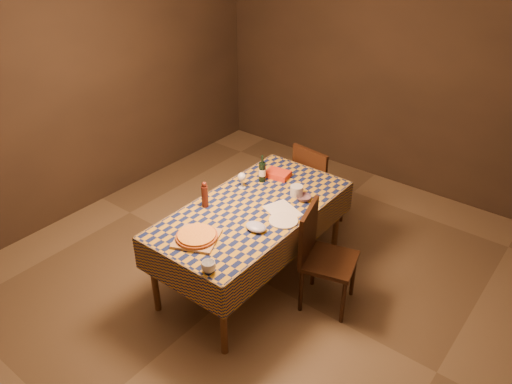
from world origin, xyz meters
TOP-DOWN VIEW (x-y plane):
  - room at (0.00, 0.00)m, footprint 5.00×5.10m
  - dining_table at (0.00, 0.00)m, footprint 0.94×1.84m
  - cutting_board at (-0.05, -0.63)m, footprint 0.42×0.42m
  - pizza at (-0.05, -0.63)m, footprint 0.40×0.40m
  - pepper_mill at (-0.33, -0.23)m, footprint 0.06×0.06m
  - bowl at (0.28, 0.37)m, footprint 0.17×0.17m
  - wine_glass at (-0.28, 0.20)m, footprint 0.08×0.08m
  - wine_bottle at (-0.21, 0.41)m, footprint 0.07×0.07m
  - deli_tub at (0.18, 0.40)m, footprint 0.12×0.12m
  - takeout_container at (-0.14, 0.57)m, footprint 0.24×0.19m
  - white_plate at (0.33, -0.01)m, footprint 0.25×0.25m
  - tumbler at (0.28, -0.85)m, footprint 0.13×0.13m
  - flour_patch at (0.23, 0.12)m, footprint 0.35×0.31m
  - flour_bag at (0.22, -0.24)m, footprint 0.21×0.17m
  - chair_far at (-0.03, 1.08)m, footprint 0.47×0.47m
  - chair_right at (0.63, 0.11)m, footprint 0.53×0.52m

SIDE VIEW (x-z plane):
  - chair_far at x=-0.03m, z-range 0.06..0.99m
  - chair_right at x=0.63m, z-range 0.06..0.99m
  - dining_table at x=0.00m, z-range 0.31..1.08m
  - flour_patch at x=0.23m, z-range 0.77..0.77m
  - white_plate at x=0.33m, z-range 0.77..0.78m
  - cutting_board at x=-0.05m, z-range 0.77..0.79m
  - bowl at x=0.28m, z-range 0.77..0.81m
  - flour_bag at x=0.22m, z-range 0.77..0.82m
  - takeout_container at x=-0.14m, z-range 0.77..0.83m
  - pizza at x=-0.05m, z-range 0.79..0.82m
  - tumbler at x=0.28m, z-range 0.77..0.85m
  - deli_tub at x=0.18m, z-range 0.77..0.86m
  - wine_bottle at x=-0.21m, z-range 0.74..1.00m
  - wine_glass at x=-0.28m, z-range 0.80..0.95m
  - pepper_mill at x=-0.33m, z-range 0.76..1.00m
  - room at x=0.00m, z-range 0.00..2.70m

